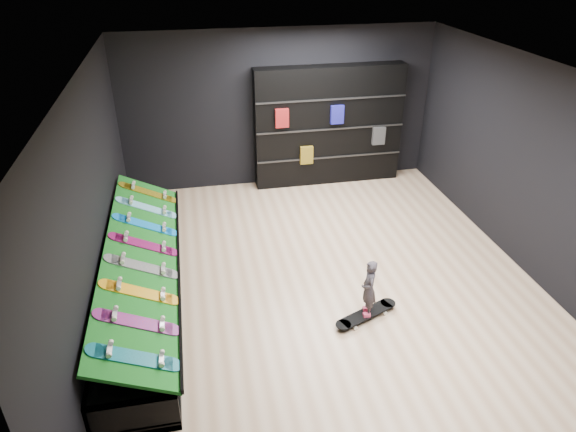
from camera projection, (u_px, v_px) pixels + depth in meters
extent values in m
cube|color=#D3B28F|center=(324.00, 279.00, 7.54)|extent=(6.00, 7.00, 0.01)
cube|color=white|center=(333.00, 73.00, 6.09)|extent=(6.00, 7.00, 0.01)
cube|color=black|center=(279.00, 109.00, 9.81)|extent=(6.00, 0.02, 3.00)
cube|color=black|center=(453.00, 386.00, 3.81)|extent=(6.00, 0.02, 3.00)
cube|color=black|center=(92.00, 208.00, 6.29)|extent=(0.02, 7.00, 3.00)
cube|color=black|center=(530.00, 169.00, 7.33)|extent=(0.02, 7.00, 3.00)
cube|color=#0D5512|center=(142.00, 257.00, 6.76)|extent=(0.92, 4.50, 0.46)
cube|color=black|center=(329.00, 126.00, 9.99)|extent=(2.90, 0.34, 2.32)
imported|color=black|center=(368.00, 298.00, 6.60)|extent=(0.15, 0.20, 0.48)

